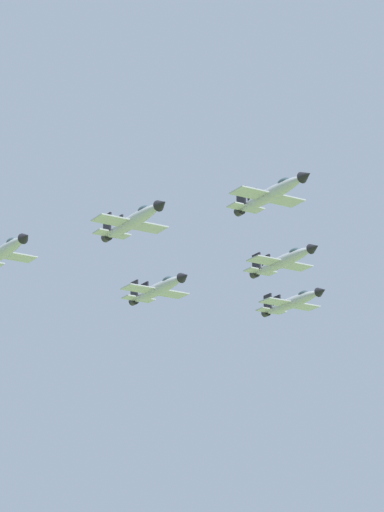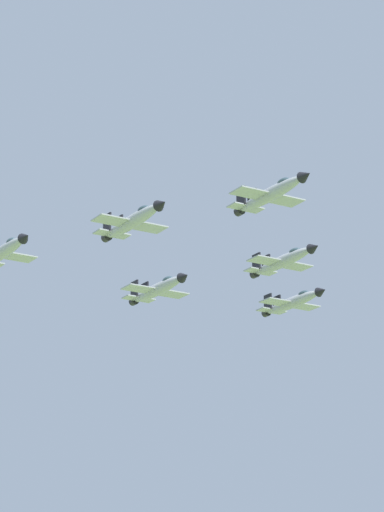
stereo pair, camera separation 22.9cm
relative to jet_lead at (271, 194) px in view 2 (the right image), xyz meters
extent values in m
ellipsoid|color=#9EA3A8|center=(-0.01, -0.03, -0.08)|extent=(7.43, 14.55, 1.92)
cone|color=black|center=(3.14, 7.67, -0.08)|extent=(2.24, 2.39, 1.63)
ellipsoid|color=#334751|center=(1.23, 3.01, 0.64)|extent=(2.30, 2.91, 1.12)
cube|color=#9EA3A8|center=(-0.29, -0.72, -0.19)|extent=(11.16, 7.20, 0.19)
cube|color=black|center=(-4.74, 1.10, -0.13)|extent=(1.85, 3.13, 0.23)
cube|color=black|center=(4.15, -2.53, -0.13)|extent=(1.85, 3.13, 0.23)
cube|color=#9EA3A8|center=(-2.38, -5.83, -0.08)|extent=(5.63, 4.11, 0.19)
cube|color=black|center=(-3.16, -5.19, 1.31)|extent=(1.04, 2.07, 2.77)
cube|color=black|center=(-1.38, -5.92, 1.31)|extent=(1.04, 2.07, 2.77)
cylinder|color=black|center=(-3.00, -7.33, -0.08)|extent=(1.65, 1.50, 1.34)
ellipsoid|color=#9EA3A8|center=(-18.09, -9.69, -3.45)|extent=(7.20, 14.24, 1.88)
cone|color=black|center=(-15.05, -2.15, -3.45)|extent=(2.18, 2.34, 1.60)
ellipsoid|color=#334751|center=(-16.89, -6.71, -2.75)|extent=(2.24, 2.85, 1.09)
cube|color=#9EA3A8|center=(-18.36, -10.37, -3.55)|extent=(10.92, 6.99, 0.19)
cube|color=black|center=(-22.71, -8.61, -3.50)|extent=(1.80, 3.06, 0.23)
cube|color=black|center=(-14.01, -12.12, -3.50)|extent=(1.80, 3.06, 0.23)
cube|color=#9EA3A8|center=(-20.38, -15.38, -3.45)|extent=(5.50, 4.00, 0.19)
cube|color=black|center=(-21.14, -14.75, -2.10)|extent=(1.01, 2.03, 2.71)
cube|color=black|center=(-19.40, -15.46, -2.10)|extent=(1.01, 2.03, 2.71)
cylinder|color=black|center=(-20.98, -16.85, -3.45)|extent=(1.61, 1.46, 1.31)
ellipsoid|color=#9EA3A8|center=(6.61, -19.43, -1.86)|extent=(7.60, 14.92, 1.97)
cone|color=black|center=(9.84, -11.53, -1.86)|extent=(2.29, 2.45, 1.67)
ellipsoid|color=#334751|center=(7.89, -16.31, -1.12)|extent=(2.36, 2.99, 1.15)
cube|color=#9EA3A8|center=(6.33, -20.14, -1.97)|extent=(11.45, 7.37, 0.20)
cube|color=black|center=(1.77, -18.28, -1.91)|extent=(1.90, 3.21, 0.24)
cube|color=black|center=(10.88, -21.99, -1.91)|extent=(1.90, 3.21, 0.24)
cube|color=#9EA3A8|center=(4.19, -25.38, -1.86)|extent=(5.77, 4.21, 0.20)
cube|color=black|center=(3.39, -24.73, -0.44)|extent=(1.07, 2.12, 2.84)
cube|color=black|center=(5.21, -25.47, -0.44)|extent=(1.07, 2.12, 2.84)
cylinder|color=black|center=(3.56, -26.92, -1.86)|extent=(1.69, 1.53, 1.38)
ellipsoid|color=#9EA3A8|center=(-36.17, -19.36, -4.37)|extent=(7.38, 14.52, 1.91)
cone|color=black|center=(-33.05, -11.67, -4.37)|extent=(2.23, 2.39, 1.63)
ellipsoid|color=#334751|center=(-34.94, -16.32, -3.66)|extent=(2.29, 2.91, 1.12)
cube|color=#9EA3A8|center=(-36.45, -20.05, -4.48)|extent=(11.14, 7.16, 0.19)
cube|color=black|center=(-40.88, -18.24, -4.43)|extent=(1.84, 3.12, 0.23)
cube|color=black|center=(-32.01, -21.85, -4.43)|extent=(1.84, 3.12, 0.23)
cube|color=#9EA3A8|center=(-38.52, -25.15, -4.37)|extent=(5.61, 4.09, 0.19)
cube|color=black|center=(-39.30, -24.51, -2.99)|extent=(1.04, 2.07, 2.77)
cube|color=black|center=(-37.52, -25.24, -2.99)|extent=(1.04, 2.07, 2.77)
cylinder|color=black|center=(-39.13, -26.65, -4.37)|extent=(1.64, 1.49, 1.34)
ellipsoid|color=#9EA3A8|center=(13.24, -38.83, -4.43)|extent=(7.18, 14.42, 1.90)
cone|color=black|center=(16.26, -31.18, -4.43)|extent=(2.20, 2.36, 1.61)
ellipsoid|color=#334751|center=(14.43, -35.81, -3.72)|extent=(2.25, 2.87, 1.11)
cube|color=#9EA3A8|center=(12.97, -39.51, -4.54)|extent=(11.04, 7.01, 0.19)
cube|color=black|center=(8.56, -37.77, -4.48)|extent=(1.80, 3.09, 0.23)
ellipsoid|color=#9EA3A8|center=(-11.46, -29.09, -6.13)|extent=(7.45, 14.63, 1.93)
cone|color=black|center=(-8.31, -21.34, -6.13)|extent=(2.25, 2.41, 1.64)
ellipsoid|color=#334751|center=(-10.22, -26.03, -5.40)|extent=(2.31, 2.93, 1.13)
cube|color=#9EA3A8|center=(-11.75, -29.79, -6.24)|extent=(11.23, 7.22, 0.19)
cube|color=black|center=(-16.22, -27.97, -6.18)|extent=(1.86, 3.14, 0.23)
cube|color=black|center=(-7.28, -31.61, -6.18)|extent=(1.86, 3.14, 0.23)
cube|color=#9EA3A8|center=(-13.84, -34.93, -6.13)|extent=(5.66, 4.13, 0.19)
cube|color=black|center=(-14.62, -34.29, -4.73)|extent=(1.05, 2.08, 2.79)
cube|color=black|center=(-12.84, -35.02, -4.73)|extent=(1.05, 2.08, 2.79)
cylinder|color=black|center=(-14.46, -36.44, -6.13)|extent=(1.66, 1.50, 1.35)
camera|label=1|loc=(131.16, 84.27, -59.23)|focal=83.88mm
camera|label=2|loc=(131.03, 84.45, -59.23)|focal=83.88mm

